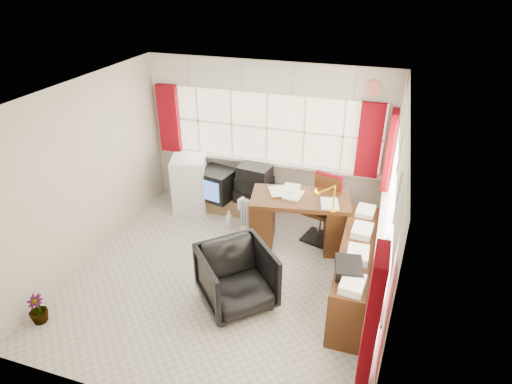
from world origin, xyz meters
The scene contains 20 objects.
ground centered at (0.00, 0.00, 0.00)m, with size 4.00×4.00×0.00m, color beige.
room_walls centered at (0.00, 0.00, 1.50)m, with size 4.00×4.00×4.00m.
window_back centered at (0.00, 1.94, 0.95)m, with size 3.70×0.12×3.60m.
window_right centered at (1.94, 0.00, 0.95)m, with size 0.12×3.70×3.60m.
curtains centered at (0.92, 0.93, 1.46)m, with size 3.83×3.83×1.15m.
overhead_cabinets centered at (0.98, 0.98, 2.25)m, with size 3.98×3.98×0.48m.
desk centered at (0.78, 1.06, 0.45)m, with size 1.51×0.93×0.84m.
desk_lamp centered at (1.27, 0.81, 1.10)m, with size 0.15×0.13×0.41m.
task_chair centered at (1.08, 1.38, 0.55)m, with size 0.54×0.56×1.03m.
office_chair centered at (0.32, -0.40, 0.39)m, with size 0.83×0.85×0.77m, color black.
radiator centered at (0.00, 1.15, 0.22)m, with size 0.39×0.25×0.54m.
credenza centered at (1.73, 0.20, 0.39)m, with size 0.50×2.00×0.85m.
file_tray centered at (1.63, -0.36, 0.81)m, with size 0.29×0.38×0.13m, color black.
tv_bench centered at (-0.55, 1.72, 0.12)m, with size 1.40×0.50×0.25m, color #A88254.
crt_tv centered at (-0.76, 1.62, 0.50)m, with size 0.64×0.61×0.50m.
hifi_stack centered at (-0.12, 1.68, 0.55)m, with size 0.66×0.47×0.64m.
mini_fridge centered at (-1.24, 1.56, 0.47)m, with size 0.69×0.69×0.93m.
spray_bottle_a centered at (-0.39, 1.17, 0.15)m, with size 0.11×0.11×0.29m, color silver.
spray_bottle_b centered at (-0.63, 1.60, 0.10)m, with size 0.09×0.09×0.20m, color #84C6B5.
flower_vase centered at (-1.80, -1.43, 0.19)m, with size 0.21×0.21×0.38m, color black.
Camera 1 is at (1.79, -4.23, 3.80)m, focal length 30.00 mm.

